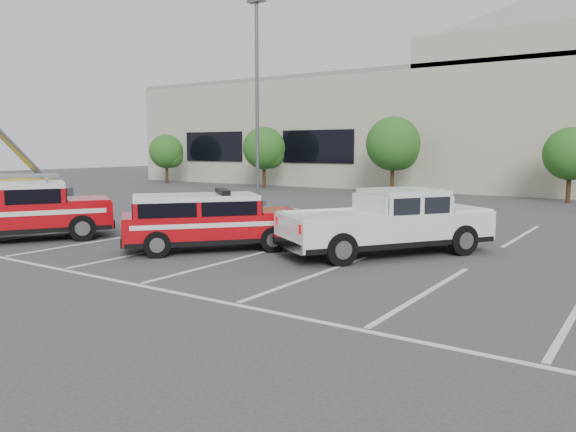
{
  "coord_description": "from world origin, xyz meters",
  "views": [
    {
      "loc": [
        9.31,
        -10.77,
        2.94
      ],
      "look_at": [
        0.66,
        1.99,
        1.05
      ],
      "focal_mm": 35.0,
      "sensor_mm": 36.0,
      "label": 1
    }
  ],
  "objects_px": {
    "tree_far_left": "(167,153)",
    "fire_chief_suv": "(209,225)",
    "tree_left": "(265,150)",
    "convention_building": "(518,122)",
    "tree_mid_right": "(572,156)",
    "white_pickup": "(388,229)",
    "utility_rig": "(11,204)",
    "tree_mid_left": "(395,146)",
    "ladder_suv": "(19,214)",
    "light_pole_left": "(257,102)"
  },
  "relations": [
    {
      "from": "tree_far_left",
      "to": "fire_chief_suv",
      "type": "distance_m",
      "value": 31.39
    },
    {
      "from": "tree_left",
      "to": "fire_chief_suv",
      "type": "height_order",
      "value": "tree_left"
    },
    {
      "from": "convention_building",
      "to": "tree_far_left",
      "type": "xyz_separation_m",
      "value": [
        -25.09,
        -9.82,
        -2.22
      ]
    },
    {
      "from": "tree_mid_right",
      "to": "white_pickup",
      "type": "xyz_separation_m",
      "value": [
        -2.09,
        -18.59,
        -1.79
      ]
    },
    {
      "from": "tree_far_left",
      "to": "white_pickup",
      "type": "distance_m",
      "value": 33.58
    },
    {
      "from": "white_pickup",
      "to": "utility_rig",
      "type": "relative_size",
      "value": 1.13
    },
    {
      "from": "tree_far_left",
      "to": "tree_left",
      "type": "relative_size",
      "value": 0.9
    },
    {
      "from": "tree_mid_right",
      "to": "white_pickup",
      "type": "bearing_deg",
      "value": -96.43
    },
    {
      "from": "fire_chief_suv",
      "to": "white_pickup",
      "type": "height_order",
      "value": "white_pickup"
    },
    {
      "from": "white_pickup",
      "to": "tree_mid_right",
      "type": "bearing_deg",
      "value": 117.63
    },
    {
      "from": "tree_mid_left",
      "to": "fire_chief_suv",
      "type": "bearing_deg",
      "value": -80.83
    },
    {
      "from": "tree_mid_left",
      "to": "ladder_suv",
      "type": "height_order",
      "value": "tree_mid_left"
    },
    {
      "from": "convention_building",
      "to": "light_pole_left",
      "type": "relative_size",
      "value": 5.86
    },
    {
      "from": "convention_building",
      "to": "white_pickup",
      "type": "height_order",
      "value": "convention_building"
    },
    {
      "from": "tree_left",
      "to": "tree_mid_right",
      "type": "xyz_separation_m",
      "value": [
        20.0,
        -0.0,
        -0.27
      ]
    },
    {
      "from": "tree_mid_right",
      "to": "ladder_suv",
      "type": "xyz_separation_m",
      "value": [
        -12.73,
        -23.02,
        -1.67
      ]
    },
    {
      "from": "tree_mid_left",
      "to": "tree_mid_right",
      "type": "distance_m",
      "value": 10.01
    },
    {
      "from": "tree_mid_left",
      "to": "light_pole_left",
      "type": "height_order",
      "value": "light_pole_left"
    },
    {
      "from": "tree_far_left",
      "to": "tree_mid_right",
      "type": "xyz_separation_m",
      "value": [
        30.0,
        0.0,
        0.0
      ]
    },
    {
      "from": "fire_chief_suv",
      "to": "utility_rig",
      "type": "xyz_separation_m",
      "value": [
        -10.36,
        0.04,
        0.03
      ]
    },
    {
      "from": "tree_mid_right",
      "to": "fire_chief_suv",
      "type": "xyz_separation_m",
      "value": [
        -6.63,
        -20.88,
        -1.79
      ]
    },
    {
      "from": "light_pole_left",
      "to": "white_pickup",
      "type": "bearing_deg",
      "value": -37.84
    },
    {
      "from": "white_pickup",
      "to": "ladder_suv",
      "type": "bearing_deg",
      "value": -123.33
    },
    {
      "from": "tree_far_left",
      "to": "utility_rig",
      "type": "distance_m",
      "value": 24.63
    },
    {
      "from": "fire_chief_suv",
      "to": "ladder_suv",
      "type": "distance_m",
      "value": 6.47
    },
    {
      "from": "tree_mid_left",
      "to": "light_pole_left",
      "type": "relative_size",
      "value": 0.47
    },
    {
      "from": "convention_building",
      "to": "white_pickup",
      "type": "distance_m",
      "value": 28.83
    },
    {
      "from": "tree_mid_right",
      "to": "utility_rig",
      "type": "distance_m",
      "value": 26.94
    },
    {
      "from": "fire_chief_suv",
      "to": "tree_left",
      "type": "bearing_deg",
      "value": 163.33
    },
    {
      "from": "ladder_suv",
      "to": "tree_mid_left",
      "type": "bearing_deg",
      "value": 114.54
    },
    {
      "from": "tree_mid_right",
      "to": "fire_chief_suv",
      "type": "distance_m",
      "value": 21.98
    },
    {
      "from": "tree_far_left",
      "to": "utility_rig",
      "type": "relative_size",
      "value": 0.76
    },
    {
      "from": "light_pole_left",
      "to": "utility_rig",
      "type": "xyz_separation_m",
      "value": [
        -3.89,
        -10.79,
        -4.44
      ]
    },
    {
      "from": "convention_building",
      "to": "tree_far_left",
      "type": "relative_size",
      "value": 15.04
    },
    {
      "from": "tree_mid_left",
      "to": "tree_mid_right",
      "type": "relative_size",
      "value": 1.21
    },
    {
      "from": "convention_building",
      "to": "white_pickup",
      "type": "xyz_separation_m",
      "value": [
        2.82,
        -28.41,
        -4.01
      ]
    },
    {
      "from": "tree_left",
      "to": "tree_mid_right",
      "type": "relative_size",
      "value": 1.11
    },
    {
      "from": "tree_left",
      "to": "fire_chief_suv",
      "type": "bearing_deg",
      "value": -57.36
    },
    {
      "from": "light_pole_left",
      "to": "fire_chief_suv",
      "type": "relative_size",
      "value": 2.07
    },
    {
      "from": "tree_left",
      "to": "ladder_suv",
      "type": "distance_m",
      "value": 24.22
    },
    {
      "from": "white_pickup",
      "to": "fire_chief_suv",
      "type": "bearing_deg",
      "value": -119.16
    },
    {
      "from": "convention_building",
      "to": "fire_chief_suv",
      "type": "relative_size",
      "value": 12.15
    },
    {
      "from": "white_pickup",
      "to": "ladder_suv",
      "type": "relative_size",
      "value": 1.07
    },
    {
      "from": "light_pole_left",
      "to": "fire_chief_suv",
      "type": "bearing_deg",
      "value": -59.18
    },
    {
      "from": "utility_rig",
      "to": "tree_mid_left",
      "type": "bearing_deg",
      "value": 46.86
    },
    {
      "from": "convention_building",
      "to": "fire_chief_suv",
      "type": "bearing_deg",
      "value": -93.21
    },
    {
      "from": "tree_mid_left",
      "to": "tree_left",
      "type": "bearing_deg",
      "value": -180.0
    },
    {
      "from": "fire_chief_suv",
      "to": "light_pole_left",
      "type": "bearing_deg",
      "value": 161.51
    },
    {
      "from": "tree_left",
      "to": "utility_rig",
      "type": "relative_size",
      "value": 0.84
    },
    {
      "from": "tree_left",
      "to": "tree_mid_left",
      "type": "distance_m",
      "value": 10.0
    }
  ]
}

